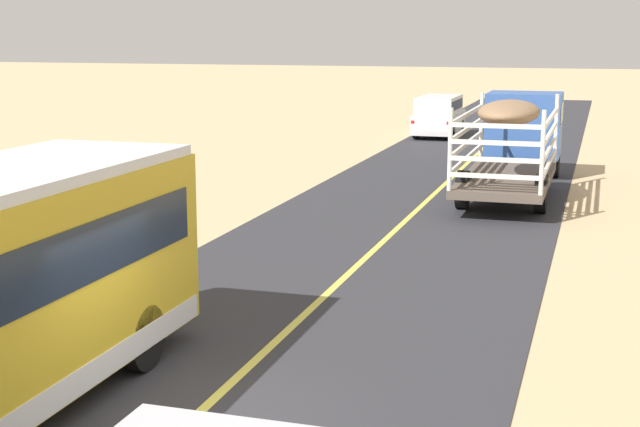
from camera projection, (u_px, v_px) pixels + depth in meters
name	position (u px, v px, depth m)	size (l,w,h in m)	color
ground_plane	(197.00, 417.00, 12.20)	(240.00, 240.00, 0.00)	tan
road_surface	(197.00, 416.00, 12.20)	(8.00, 120.00, 0.02)	#2D2D33
road_centre_line	(197.00, 415.00, 12.20)	(0.16, 117.60, 0.00)	#D8CC4C
livestock_truck	(518.00, 132.00, 29.98)	(2.53, 9.70, 3.02)	#3359A5
car_far	(439.00, 114.00, 44.34)	(1.90, 4.62, 1.93)	silver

